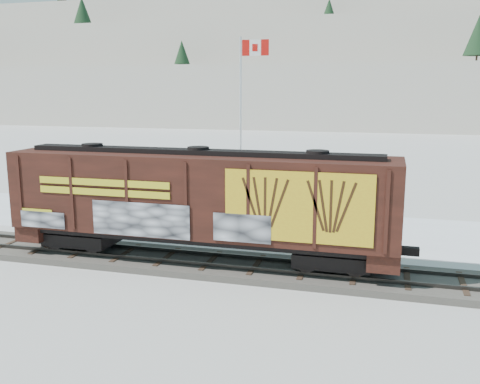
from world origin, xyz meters
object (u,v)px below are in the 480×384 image
(hopper_railcar, at_px, (199,198))
(car_silver, at_px, (149,212))
(car_dark, at_px, (303,222))
(flagpole, at_px, (242,143))
(car_white, at_px, (297,219))

(hopper_railcar, relative_size, car_silver, 3.90)
(hopper_railcar, xyz_separation_m, car_silver, (-5.17, 5.97, -2.23))
(hopper_railcar, distance_m, car_dark, 7.37)
(flagpole, bearing_deg, car_dark, -54.20)
(hopper_railcar, height_order, car_silver, hopper_railcar)
(car_dark, bearing_deg, car_silver, 109.78)
(car_silver, bearing_deg, hopper_railcar, -118.34)
(flagpole, xyz_separation_m, car_white, (5.01, -7.59, -3.04))
(hopper_railcar, height_order, car_dark, hopper_railcar)
(car_white, relative_size, car_dark, 1.07)
(car_dark, bearing_deg, flagpole, 54.74)
(hopper_railcar, distance_m, car_white, 6.98)
(hopper_railcar, xyz_separation_m, flagpole, (-1.82, 13.44, 0.95))
(car_white, bearing_deg, car_dark, -70.59)
(car_white, bearing_deg, car_silver, 68.30)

